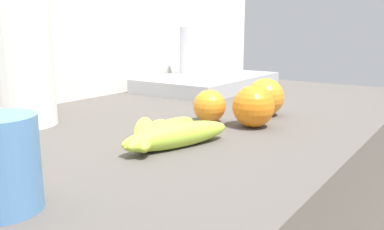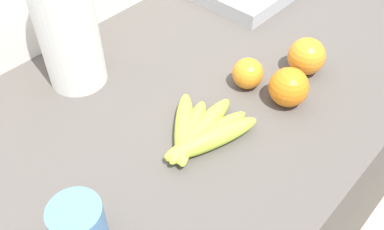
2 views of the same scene
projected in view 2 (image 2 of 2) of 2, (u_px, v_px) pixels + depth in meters
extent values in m
cube|color=#514C47|center=(214.00, 188.00, 1.23)|extent=(1.45, 0.70, 0.86)
cube|color=silver|center=(118.00, 72.00, 1.25)|extent=(1.85, 0.06, 1.30)
ellipsoid|color=#B2D03F|center=(212.00, 138.00, 0.76)|extent=(0.19, 0.10, 0.04)
ellipsoid|color=#B9CF3F|center=(208.00, 135.00, 0.77)|extent=(0.19, 0.06, 0.03)
ellipsoid|color=#AEC43F|center=(201.00, 130.00, 0.78)|extent=(0.20, 0.06, 0.04)
ellipsoid|color=#B7CE3F|center=(192.00, 131.00, 0.78)|extent=(0.16, 0.10, 0.03)
ellipsoid|color=#BACC3F|center=(184.00, 128.00, 0.79)|extent=(0.16, 0.14, 0.04)
sphere|color=orange|center=(248.00, 73.00, 0.87)|extent=(0.06, 0.06, 0.06)
sphere|color=orange|center=(289.00, 87.00, 0.83)|extent=(0.08, 0.08, 0.08)
sphere|color=orange|center=(306.00, 56.00, 0.90)|extent=(0.08, 0.08, 0.08)
cylinder|color=white|center=(66.00, 21.00, 0.81)|extent=(0.12, 0.12, 0.29)
cylinder|color=gray|center=(64.00, 14.00, 0.80)|extent=(0.02, 0.02, 0.32)
cylinder|color=#5688BF|center=(80.00, 229.00, 0.60)|extent=(0.08, 0.08, 0.10)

